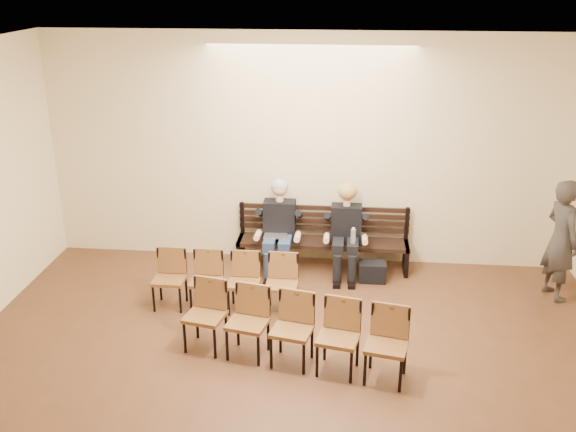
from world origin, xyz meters
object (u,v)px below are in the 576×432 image
(bench, at_px, (322,254))
(laptop, at_px, (275,238))
(seated_woman, at_px, (346,232))
(chair_row_back, at_px, (225,283))
(passerby, at_px, (563,231))
(seated_man, at_px, (279,226))
(water_bottle, at_px, (353,244))
(chair_row_front, at_px, (292,331))
(bag, at_px, (372,272))

(bench, height_order, laptop, laptop)
(seated_woman, xyz_separation_m, chair_row_back, (-1.58, -1.30, -0.25))
(laptop, height_order, passerby, passerby)
(seated_man, distance_m, water_bottle, 1.14)
(bench, relative_size, passerby, 1.32)
(chair_row_front, bearing_deg, laptop, 112.92)
(bag, xyz_separation_m, chair_row_front, (-0.98, -2.22, 0.28))
(laptop, xyz_separation_m, bag, (1.44, -0.13, -0.43))
(seated_woman, distance_m, chair_row_front, 2.55)
(passerby, bearing_deg, seated_woman, 62.15)
(laptop, bearing_deg, passerby, -3.51)
(seated_woman, bearing_deg, passerby, -9.33)
(seated_man, bearing_deg, bench, 10.44)
(seated_woman, distance_m, water_bottle, 0.28)
(seated_man, height_order, water_bottle, seated_man)
(bench, relative_size, bag, 6.59)
(seated_man, height_order, laptop, seated_man)
(seated_woman, height_order, chair_row_front, seated_woman)
(laptop, bearing_deg, seated_man, 73.99)
(passerby, bearing_deg, chair_row_front, 101.15)
(water_bottle, xyz_separation_m, chair_row_front, (-0.68, -2.22, -0.15))
(seated_man, bearing_deg, laptop, -107.65)
(seated_woman, height_order, water_bottle, seated_woman)
(seated_woman, xyz_separation_m, chair_row_front, (-0.58, -2.47, -0.22))
(chair_row_back, bearing_deg, bag, 28.04)
(seated_man, height_order, chair_row_front, seated_man)
(bench, bearing_deg, laptop, -160.57)
(bag, bearing_deg, seated_man, 169.94)
(seated_man, height_order, bag, seated_man)
(chair_row_front, bearing_deg, seated_man, 111.50)
(water_bottle, bearing_deg, passerby, -4.65)
(bag, bearing_deg, chair_row_front, -113.79)
(laptop, height_order, chair_row_front, chair_row_front)
(bag, relative_size, chair_row_front, 0.15)
(seated_woman, relative_size, water_bottle, 5.29)
(seated_man, xyz_separation_m, chair_row_back, (-0.58, -1.30, -0.31))
(seated_woman, bearing_deg, seated_man, 180.00)
(chair_row_front, bearing_deg, water_bottle, 84.70)
(passerby, bearing_deg, chair_row_back, 81.77)
(laptop, bearing_deg, water_bottle, -4.74)
(seated_woman, height_order, passerby, passerby)
(bench, relative_size, chair_row_front, 0.99)
(water_bottle, height_order, chair_row_front, chair_row_front)
(laptop, bearing_deg, chair_row_back, -113.14)
(bag, distance_m, passerby, 2.66)
(seated_man, distance_m, laptop, 0.19)
(bag, height_order, passerby, passerby)
(passerby, distance_m, chair_row_front, 4.06)
(laptop, relative_size, chair_row_back, 0.18)
(seated_woman, relative_size, bag, 3.29)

